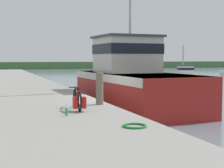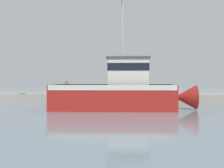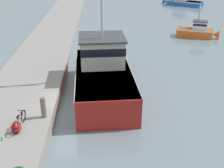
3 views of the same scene
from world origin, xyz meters
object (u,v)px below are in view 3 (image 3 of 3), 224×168
at_px(boat_green_anchored, 183,1).
at_px(mooring_post, 43,108).
at_px(bicycle_touring, 18,123).
at_px(water_bottle_by_bike, 2,139).
at_px(fishing_boat_main, 103,72).
at_px(boat_white_moored, 197,31).

relative_size(boat_green_anchored, mooring_post, 5.91).
bearing_deg(mooring_post, boat_green_anchored, 64.79).
bearing_deg(bicycle_touring, water_bottle_by_bike, -115.43).
height_order(fishing_boat_main, water_bottle_by_bike, fishing_boat_main).
bearing_deg(fishing_boat_main, boat_white_moored, 47.73).
bearing_deg(mooring_post, bicycle_touring, -134.61).
bearing_deg(boat_green_anchored, boat_white_moored, -153.01).
height_order(boat_green_anchored, bicycle_touring, boat_green_anchored).
height_order(fishing_boat_main, boat_white_moored, fishing_boat_main).
height_order(mooring_post, water_bottle_by_bike, mooring_post).
bearing_deg(bicycle_touring, mooring_post, 50.83).
xyz_separation_m(boat_green_anchored, mooring_post, (-18.98, -40.32, 0.73)).
xyz_separation_m(bicycle_touring, mooring_post, (1.08, 1.10, 0.26)).
bearing_deg(boat_white_moored, fishing_boat_main, -18.98).
distance_m(boat_white_moored, water_bottle_by_bike, 26.32).
bearing_deg(fishing_boat_main, water_bottle_by_bike, -127.99).
relative_size(fishing_boat_main, boat_white_moored, 2.20).
relative_size(fishing_boat_main, water_bottle_by_bike, 46.47).
relative_size(fishing_boat_main, bicycle_touring, 6.15).
height_order(boat_green_anchored, water_bottle_by_bike, boat_green_anchored).
distance_m(bicycle_touring, mooring_post, 1.56).
bearing_deg(bicycle_touring, boat_green_anchored, 69.59).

